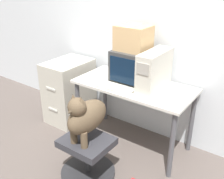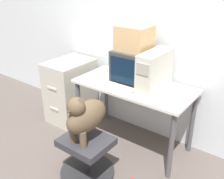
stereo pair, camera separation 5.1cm
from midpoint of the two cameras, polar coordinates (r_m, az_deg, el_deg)
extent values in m
plane|color=#564C47|center=(3.04, 0.58, -14.27)|extent=(12.00, 12.00, 0.00)
cube|color=silver|center=(3.03, 8.51, 12.75)|extent=(8.00, 0.05, 2.60)
cube|color=silver|center=(2.87, 4.28, 0.84)|extent=(1.30, 0.63, 0.03)
cylinder|color=#4C4C51|center=(3.19, -7.78, -4.51)|extent=(0.05, 0.05, 0.74)
cylinder|color=#4C4C51|center=(2.63, 12.32, -11.95)|extent=(0.05, 0.05, 0.74)
cylinder|color=#4C4C51|center=(3.55, -1.93, -1.14)|extent=(0.05, 0.05, 0.74)
cylinder|color=#4C4C51|center=(3.05, 16.48, -6.84)|extent=(0.05, 0.05, 0.74)
cube|color=#383838|center=(2.92, 4.00, 5.25)|extent=(0.38, 0.40, 0.35)
cube|color=black|center=(2.75, 1.72, 4.11)|extent=(0.31, 0.01, 0.28)
cube|color=beige|center=(2.71, 8.69, 4.09)|extent=(0.17, 0.50, 0.41)
cube|color=#9E998E|center=(2.47, 6.09, 4.44)|extent=(0.13, 0.01, 0.11)
cube|color=beige|center=(2.75, 0.31, 0.37)|extent=(0.41, 0.17, 0.02)
cube|color=beige|center=(2.74, 0.31, 0.63)|extent=(0.38, 0.14, 0.00)
ellipsoid|color=silver|center=(2.61, 5.08, -1.01)|extent=(0.06, 0.04, 0.03)
cylinder|color=#262628|center=(2.83, -5.76, -17.43)|extent=(0.55, 0.55, 0.04)
cylinder|color=#262628|center=(2.71, -5.92, -14.65)|extent=(0.05, 0.05, 0.31)
cube|color=#2D2D33|center=(2.60, -6.10, -11.37)|extent=(0.47, 0.40, 0.07)
ellipsoid|color=brown|center=(2.46, -5.94, -5.89)|extent=(0.23, 0.48, 0.30)
cylinder|color=brown|center=(2.51, -8.92, -9.77)|extent=(0.07, 0.07, 0.16)
cylinder|color=brown|center=(2.43, -6.71, -10.81)|extent=(0.07, 0.07, 0.16)
sphere|color=brown|center=(2.30, -8.29, -3.76)|extent=(0.17, 0.17, 0.17)
cone|color=#3E3123|center=(2.26, -9.57, -4.76)|extent=(0.07, 0.08, 0.07)
cone|color=brown|center=(2.30, -9.08, -1.81)|extent=(0.06, 0.06, 0.07)
cone|color=brown|center=(2.25, -7.40, -2.42)|extent=(0.06, 0.06, 0.07)
torus|color=red|center=(2.35, -7.85, -4.91)|extent=(0.12, 0.12, 0.02)
cube|color=#B7B2A3|center=(3.59, -9.67, -0.31)|extent=(0.45, 0.62, 0.83)
cube|color=beige|center=(3.34, -13.64, 0.11)|extent=(0.16, 0.01, 0.02)
cube|color=beige|center=(3.47, -13.16, -4.28)|extent=(0.16, 0.01, 0.02)
cube|color=tan|center=(2.83, 4.18, 11.14)|extent=(0.34, 0.29, 0.26)
cube|color=beige|center=(2.80, 4.27, 13.77)|extent=(0.04, 0.29, 0.00)
camera|label=1|loc=(0.03, -90.55, -0.25)|focal=42.00mm
camera|label=2|loc=(0.03, 89.45, 0.25)|focal=42.00mm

